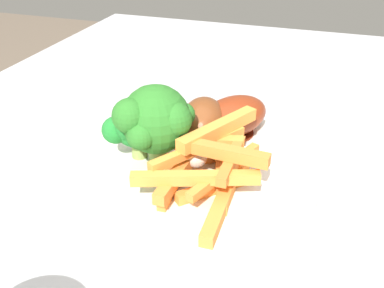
% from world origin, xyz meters
% --- Properties ---
extents(dining_table, '(1.14, 0.69, 0.74)m').
position_xyz_m(dining_table, '(0.00, 0.00, 0.62)').
color(dining_table, '#B7B7BC').
rests_on(dining_table, ground_plane).
extents(dinner_plate, '(0.24, 0.24, 0.01)m').
position_xyz_m(dinner_plate, '(0.02, -0.02, 0.74)').
color(dinner_plate, white).
rests_on(dinner_plate, dining_table).
extents(broccoli_floret_front, '(0.05, 0.05, 0.06)m').
position_xyz_m(broccoli_floret_front, '(0.01, 0.04, 0.79)').
color(broccoli_floret_front, '#8DA250').
rests_on(broccoli_floret_front, dinner_plate).
extents(broccoli_floret_middle, '(0.07, 0.07, 0.08)m').
position_xyz_m(broccoli_floret_middle, '(0.00, 0.01, 0.80)').
color(broccoli_floret_middle, '#7FA14B').
rests_on(broccoli_floret_middle, dinner_plate).
extents(carrot_fries_pile, '(0.15, 0.12, 0.05)m').
position_xyz_m(carrot_fries_pile, '(-0.01, -0.04, 0.77)').
color(carrot_fries_pile, orange).
rests_on(carrot_fries_pile, dinner_plate).
extents(chicken_drumstick_near, '(0.13, 0.10, 0.04)m').
position_xyz_m(chicken_drumstick_near, '(0.09, -0.04, 0.77)').
color(chicken_drumstick_near, '#5F1B0C').
rests_on(chicken_drumstick_near, dinner_plate).
extents(chicken_drumstick_far, '(0.12, 0.06, 0.04)m').
position_xyz_m(chicken_drumstick_far, '(0.06, -0.02, 0.77)').
color(chicken_drumstick_far, '#542410').
rests_on(chicken_drumstick_far, dinner_plate).
extents(fork, '(0.06, 0.19, 0.00)m').
position_xyz_m(fork, '(0.40, -0.09, 0.74)').
color(fork, silver).
rests_on(fork, dining_table).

